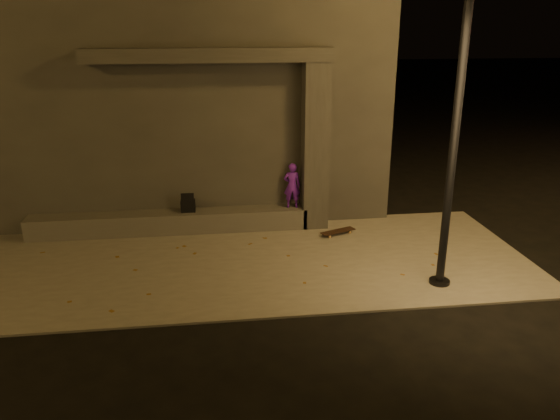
{
  "coord_description": "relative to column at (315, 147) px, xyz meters",
  "views": [
    {
      "loc": [
        -0.55,
        -7.66,
        4.41
      ],
      "look_at": [
        0.71,
        2.0,
        1.04
      ],
      "focal_mm": 35.0,
      "sensor_mm": 36.0,
      "label": 1
    }
  ],
  "objects": [
    {
      "name": "canopy",
      "position": [
        -2.2,
        0.05,
        1.94
      ],
      "size": [
        5.0,
        0.7,
        0.28
      ],
      "primitive_type": "cube",
      "color": "#3A3734",
      "rests_on": "column"
    },
    {
      "name": "skateboarder",
      "position": [
        -0.5,
        0.0,
        -0.85
      ],
      "size": [
        0.39,
        0.27,
        1.01
      ],
      "primitive_type": "imported",
      "rotation": [
        0.0,
        0.0,
        3.06
      ],
      "color": "#641CB9",
      "rests_on": "ledge"
    },
    {
      "name": "skateboard",
      "position": [
        0.41,
        -0.65,
        -1.73
      ],
      "size": [
        0.82,
        0.49,
        0.09
      ],
      "rotation": [
        0.0,
        0.0,
        0.39
      ],
      "color": "black",
      "rests_on": "sidewalk"
    },
    {
      "name": "ground",
      "position": [
        -1.7,
        -3.75,
        -1.84
      ],
      "size": [
        120.0,
        120.0,
        0.0
      ],
      "primitive_type": "plane",
      "color": "black",
      "rests_on": "ground"
    },
    {
      "name": "street_lamp_0",
      "position": [
        1.66,
        -3.16,
        1.97
      ],
      "size": [
        0.36,
        0.36,
        6.69
      ],
      "color": "black",
      "rests_on": "ground"
    },
    {
      "name": "ledge",
      "position": [
        -3.2,
        0.0,
        -1.58
      ],
      "size": [
        6.0,
        0.55,
        0.45
      ],
      "primitive_type": "cube",
      "color": "#56534E",
      "rests_on": "sidewalk"
    },
    {
      "name": "sidewalk",
      "position": [
        -1.7,
        -1.75,
        -1.82
      ],
      "size": [
        11.0,
        4.4,
        0.04
      ],
      "primitive_type": "cube",
      "color": "slate",
      "rests_on": "ground"
    },
    {
      "name": "backpack",
      "position": [
        -2.79,
        0.0,
        -1.2
      ],
      "size": [
        0.31,
        0.2,
        0.44
      ],
      "rotation": [
        0.0,
        0.0,
        -0.0
      ],
      "color": "black",
      "rests_on": "ledge"
    },
    {
      "name": "building",
      "position": [
        -2.7,
        2.74,
        0.77
      ],
      "size": [
        9.0,
        5.1,
        5.22
      ],
      "color": "#3A3734",
      "rests_on": "ground"
    },
    {
      "name": "column",
      "position": [
        0.0,
        0.0,
        0.0
      ],
      "size": [
        0.55,
        0.55,
        3.6
      ],
      "primitive_type": "cube",
      "color": "#3A3734",
      "rests_on": "sidewalk"
    }
  ]
}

